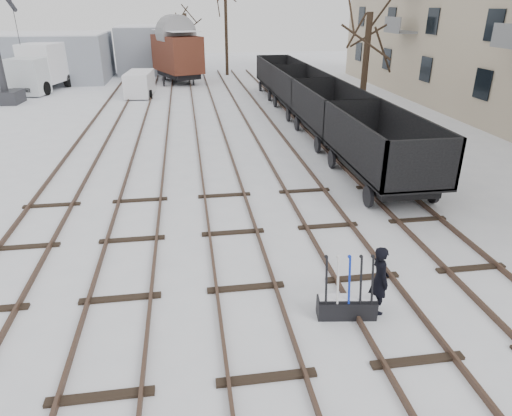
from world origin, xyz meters
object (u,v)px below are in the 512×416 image
Objects in this scene: freight_wagon_a at (379,159)px; panel_van at (140,83)px; crane at (0,65)px; worker at (380,280)px; lorry at (45,66)px; ground_frame at (347,305)px; box_van_wagon at (177,53)px.

freight_wagon_a is 23.02m from panel_van.
crane is at bearing -167.19° from panel_van.
worker is 0.20× the size of lorry.
lorry reaches higher than worker.
worker is 0.39× the size of panel_van.
ground_frame is 0.23× the size of box_van_wagon.
panel_van is 0.42× the size of crane.
ground_frame is 34.74m from box_van_wagon.
worker is at bearing 15.53° from ground_frame.
box_van_wagon is at bearing 69.94° from panel_van.
crane reaches higher than box_van_wagon.
ground_frame is 8.75m from freight_wagon_a.
panel_van is (-10.56, 20.46, -0.08)m from freight_wagon_a.
ground_frame is at bearing -72.05° from panel_van.
ground_frame is at bearing -104.83° from box_van_wagon.
lorry is (-15.09, 32.35, 1.04)m from worker.
worker reaches higher than ground_frame.
ground_frame is 29.03m from panel_van.
panel_van is (-6.64, 28.25, 0.65)m from ground_frame.
box_van_wagon reaches higher than ground_frame.
worker is 0.25× the size of freight_wagon_a.
worker is at bearing -70.57° from panel_van.
freight_wagon_a reaches higher than panel_van.
crane reaches higher than lorry.
ground_frame is at bearing -55.94° from crane.
crane is (-16.50, 26.86, 1.79)m from worker.
lorry is 0.83× the size of crane.
ground_frame is 0.18× the size of lorry.
ground_frame is 0.35× the size of panel_van.
lorry is (-14.34, 32.45, 1.57)m from ground_frame.
freight_wagon_a is at bearing -23.92° from worker.
ground_frame is 35.51m from lorry.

